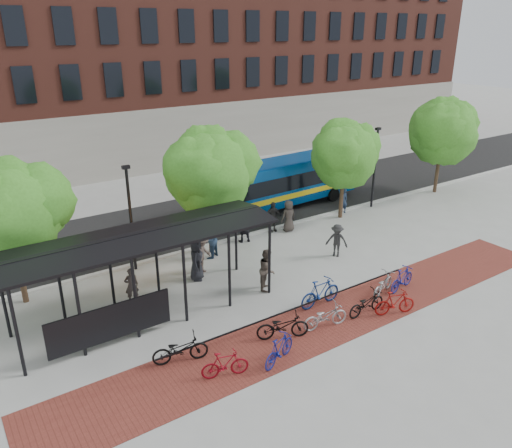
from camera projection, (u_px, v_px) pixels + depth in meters
ground at (297, 261)px, 24.86m from camera, size 160.00×160.00×0.00m
asphalt_street at (217, 214)px, 31.02m from camera, size 160.00×8.00×0.01m
curb at (252, 234)px, 27.92m from camera, size 160.00×0.25×0.12m
brick_strip at (335, 318)px, 19.96m from camera, size 24.00×3.00×0.01m
bike_rack_rail at (295, 318)px, 19.98m from camera, size 12.00×0.05×0.95m
building_brick at (211, 37)px, 46.41m from camera, size 55.00×14.00×20.00m
bus_shelter at (140, 246)px, 19.15m from camera, size 10.60×3.07×3.60m
tree_a at (10, 207)px, 19.68m from camera, size 4.90×4.00×6.18m
tree_b at (210, 168)px, 24.28m from camera, size 5.15×4.20×6.47m
tree_c at (345, 152)px, 29.11m from camera, size 4.66×3.80×5.92m
tree_d at (443, 128)px, 33.64m from camera, size 5.39×4.40×6.55m
lamp_post_left at (131, 216)px, 22.98m from camera, size 0.35×0.20×5.12m
lamp_post_right at (375, 165)px, 31.30m from camera, size 0.35×0.20×5.12m
bus at (280, 181)px, 31.59m from camera, size 11.42×3.11×3.06m
bike_0 at (180, 349)px, 17.17m from camera, size 2.06×1.22×1.02m
bike_1 at (225, 364)px, 16.44m from camera, size 1.67×0.93×0.97m
bike_3 at (279, 349)px, 17.15m from camera, size 1.80×1.08×1.04m
bike_4 at (283, 326)px, 18.49m from camera, size 2.09×1.44×1.04m
bike_6 at (325, 316)px, 19.15m from camera, size 1.97×0.99×0.99m
bike_7 at (320, 292)px, 20.64m from camera, size 2.03×0.58×1.22m
bike_8 at (366, 303)px, 20.07m from camera, size 1.86×0.65×0.98m
bike_9 at (395, 303)px, 20.05m from camera, size 1.81×1.06×1.05m
bike_10 at (383, 284)px, 21.57m from camera, size 1.91×1.18×0.95m
bike_11 at (402, 279)px, 21.94m from camera, size 1.80×0.80×1.05m
pedestrian_0 at (196, 260)px, 22.67m from camera, size 1.09×1.15×1.98m
pedestrian_1 at (132, 285)px, 20.82m from camera, size 0.64×0.47×1.59m
pedestrian_2 at (210, 240)px, 24.84m from camera, size 1.19×1.11×1.96m
pedestrian_3 at (202, 254)px, 23.30m from camera, size 1.43×1.24×1.92m
pedestrian_4 at (273, 217)px, 28.12m from camera, size 1.07×0.55×1.74m
pedestrian_5 at (245, 227)px, 26.76m from camera, size 1.67×0.88×1.72m
pedestrian_6 at (289, 216)px, 28.16m from camera, size 0.91×0.61×1.81m
pedestrian_7 at (343, 201)px, 30.95m from camera, size 0.66×0.52×1.59m
pedestrian_8 at (267, 269)px, 21.87m from camera, size 1.15×1.15×1.89m
pedestrian_9 at (337, 240)px, 25.04m from camera, size 1.18×1.26×1.71m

